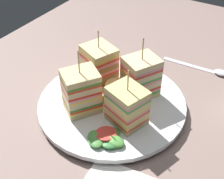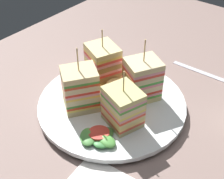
{
  "view_description": "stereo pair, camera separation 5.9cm",
  "coord_description": "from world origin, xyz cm",
  "px_view_note": "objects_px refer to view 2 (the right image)",
  "views": [
    {
      "loc": [
        39.59,
        23.98,
        42.17
      ],
      "look_at": [
        0.0,
        0.0,
        4.74
      ],
      "focal_mm": 48.76,
      "sensor_mm": 36.0,
      "label": 1
    },
    {
      "loc": [
        36.19,
        28.86,
        42.17
      ],
      "look_at": [
        0.0,
        0.0,
        4.74
      ],
      "focal_mm": 48.76,
      "sensor_mm": 36.0,
      "label": 2
    }
  ],
  "objects_px": {
    "sandwich_wedge_1": "(123,107)",
    "sandwich_wedge_3": "(103,66)",
    "plate": "(112,104)",
    "spoon": "(220,78)",
    "sandwich_wedge_0": "(80,89)",
    "chip_pile": "(112,92)",
    "sandwich_wedge_2": "(142,79)"
  },
  "relations": [
    {
      "from": "sandwich_wedge_1",
      "to": "plate",
      "type": "bearing_deg",
      "value": -13.68
    },
    {
      "from": "sandwich_wedge_3",
      "to": "sandwich_wedge_1",
      "type": "bearing_deg",
      "value": -10.17
    },
    {
      "from": "sandwich_wedge_0",
      "to": "chip_pile",
      "type": "relative_size",
      "value": 1.9
    },
    {
      "from": "sandwich_wedge_0",
      "to": "spoon",
      "type": "distance_m",
      "value": 0.33
    },
    {
      "from": "sandwich_wedge_3",
      "to": "sandwich_wedge_0",
      "type": "bearing_deg",
      "value": -57.34
    },
    {
      "from": "plate",
      "to": "sandwich_wedge_2",
      "type": "relative_size",
      "value": 2.25
    },
    {
      "from": "plate",
      "to": "chip_pile",
      "type": "distance_m",
      "value": 0.02
    },
    {
      "from": "sandwich_wedge_2",
      "to": "sandwich_wedge_3",
      "type": "bearing_deg",
      "value": -50.18
    },
    {
      "from": "sandwich_wedge_1",
      "to": "spoon",
      "type": "distance_m",
      "value": 0.28
    },
    {
      "from": "sandwich_wedge_1",
      "to": "spoon",
      "type": "xyz_separation_m",
      "value": [
        -0.26,
        0.08,
        -0.05
      ]
    },
    {
      "from": "plate",
      "to": "chip_pile",
      "type": "height_order",
      "value": "chip_pile"
    },
    {
      "from": "sandwich_wedge_2",
      "to": "sandwich_wedge_3",
      "type": "distance_m",
      "value": 0.09
    },
    {
      "from": "sandwich_wedge_1",
      "to": "sandwich_wedge_2",
      "type": "bearing_deg",
      "value": -60.26
    },
    {
      "from": "sandwich_wedge_0",
      "to": "sandwich_wedge_2",
      "type": "relative_size",
      "value": 1.01
    },
    {
      "from": "sandwich_wedge_1",
      "to": "sandwich_wedge_3",
      "type": "bearing_deg",
      "value": -13.97
    },
    {
      "from": "sandwich_wedge_0",
      "to": "sandwich_wedge_1",
      "type": "height_order",
      "value": "sandwich_wedge_0"
    },
    {
      "from": "plate",
      "to": "sandwich_wedge_1",
      "type": "height_order",
      "value": "sandwich_wedge_1"
    },
    {
      "from": "sandwich_wedge_2",
      "to": "spoon",
      "type": "distance_m",
      "value": 0.21
    },
    {
      "from": "sandwich_wedge_1",
      "to": "sandwich_wedge_3",
      "type": "xyz_separation_m",
      "value": [
        -0.07,
        -0.1,
        0.01
      ]
    },
    {
      "from": "chip_pile",
      "to": "spoon",
      "type": "xyz_separation_m",
      "value": [
        -0.22,
        0.14,
        -0.03
      ]
    },
    {
      "from": "chip_pile",
      "to": "spoon",
      "type": "relative_size",
      "value": 0.44
    },
    {
      "from": "sandwich_wedge_0",
      "to": "spoon",
      "type": "xyz_separation_m",
      "value": [
        -0.28,
        0.17,
        -0.06
      ]
    },
    {
      "from": "sandwich_wedge_3",
      "to": "plate",
      "type": "bearing_deg",
      "value": -10.46
    },
    {
      "from": "sandwich_wedge_1",
      "to": "sandwich_wedge_0",
      "type": "bearing_deg",
      "value": 29.11
    },
    {
      "from": "plate",
      "to": "sandwich_wedge_1",
      "type": "distance_m",
      "value": 0.08
    },
    {
      "from": "chip_pile",
      "to": "sandwich_wedge_2",
      "type": "bearing_deg",
      "value": 136.15
    },
    {
      "from": "plate",
      "to": "sandwich_wedge_1",
      "type": "bearing_deg",
      "value": 56.86
    },
    {
      "from": "sandwich_wedge_0",
      "to": "sandwich_wedge_1",
      "type": "bearing_deg",
      "value": -44.91
    },
    {
      "from": "sandwich_wedge_2",
      "to": "spoon",
      "type": "relative_size",
      "value": 0.82
    },
    {
      "from": "sandwich_wedge_1",
      "to": "chip_pile",
      "type": "height_order",
      "value": "sandwich_wedge_1"
    },
    {
      "from": "plate",
      "to": "sandwich_wedge_3",
      "type": "height_order",
      "value": "sandwich_wedge_3"
    },
    {
      "from": "sandwich_wedge_0",
      "to": "sandwich_wedge_2",
      "type": "height_order",
      "value": "same"
    }
  ]
}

